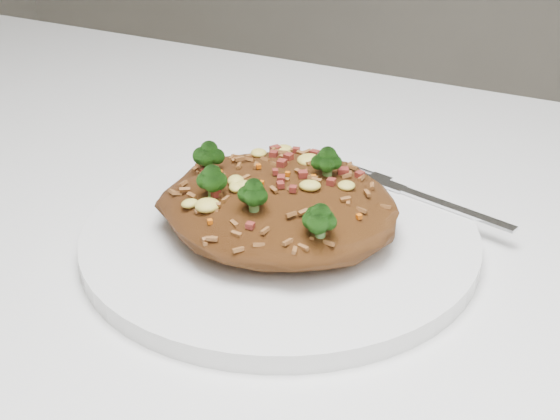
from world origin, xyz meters
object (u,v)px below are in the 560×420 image
(plate, at_px, (280,236))
(fork, at_px, (427,199))
(dining_table, at_px, (146,310))
(fried_rice, at_px, (279,196))

(plate, relative_size, fork, 1.78)
(fork, bearing_deg, dining_table, -139.18)
(fried_rice, relative_size, fork, 1.08)
(fried_rice, height_order, fork, fried_rice)
(dining_table, height_order, fried_rice, fried_rice)
(dining_table, xyz_separation_m, plate, (0.12, 0.01, 0.10))
(dining_table, distance_m, fried_rice, 0.18)
(dining_table, distance_m, plate, 0.15)
(dining_table, relative_size, fried_rice, 6.93)
(plate, distance_m, fried_rice, 0.03)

